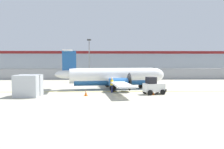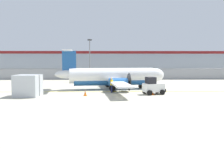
{
  "view_description": "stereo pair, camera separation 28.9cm",
  "coord_description": "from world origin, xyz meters",
  "views": [
    {
      "loc": [
        -2.02,
        -23.4,
        3.7
      ],
      "look_at": [
        -1.21,
        5.34,
        1.8
      ],
      "focal_mm": 35.0,
      "sensor_mm": 36.0,
      "label": 1
    },
    {
      "loc": [
        -1.73,
        -23.41,
        3.7
      ],
      "look_at": [
        -1.21,
        5.34,
        1.8
      ],
      "focal_mm": 35.0,
      "sensor_mm": 36.0,
      "label": 2
    }
  ],
  "objects": [
    {
      "name": "traffic_cone_near_right",
      "position": [
        -0.94,
        5.63,
        0.31
      ],
      "size": [
        0.36,
        0.36,
        0.64
      ],
      "color": "orange",
      "rests_on": "ground"
    },
    {
      "name": "parking_lot_strip",
      "position": [
        0.0,
        29.5,
        0.06
      ],
      "size": [
        98.0,
        17.0,
        0.12
      ],
      "color": "#38383A",
      "rests_on": "ground"
    },
    {
      "name": "apron_light_pole",
      "position": [
        -4.88,
        14.16,
        4.3
      ],
      "size": [
        0.7,
        0.3,
        7.27
      ],
      "color": "slate",
      "rests_on": "ground"
    },
    {
      "name": "traffic_cone_far_left",
      "position": [
        3.0,
        -0.36,
        0.31
      ],
      "size": [
        0.36,
        0.36,
        0.64
      ],
      "color": "orange",
      "rests_on": "ground"
    },
    {
      "name": "ground_plane",
      "position": [
        0.0,
        2.0,
        0.0
      ],
      "size": [
        140.0,
        140.0,
        0.01
      ],
      "color": "#B2AD99"
    },
    {
      "name": "commuter_airplane",
      "position": [
        -0.97,
        4.37,
        1.6
      ],
      "size": [
        14.11,
        16.07,
        4.92
      ],
      "rotation": [
        0.0,
        0.0,
        0.13
      ],
      "color": "white",
      "rests_on": "ground"
    },
    {
      "name": "parked_car_1",
      "position": [
        -10.39,
        27.25,
        0.89
      ],
      "size": [
        4.37,
        2.38,
        1.58
      ],
      "rotation": [
        0.0,
        0.0,
        3.26
      ],
      "color": "silver",
      "rests_on": "parking_lot_strip"
    },
    {
      "name": "traffic_cone_near_left",
      "position": [
        -4.11,
        -0.89,
        0.31
      ],
      "size": [
        0.36,
        0.36,
        0.64
      ],
      "color": "orange",
      "rests_on": "ground"
    },
    {
      "name": "parked_car_2",
      "position": [
        -4.61,
        23.33,
        0.89
      ],
      "size": [
        4.3,
        2.2,
        1.58
      ],
      "rotation": [
        0.0,
        0.0,
        -0.06
      ],
      "color": "black",
      "rests_on": "parking_lot_strip"
    },
    {
      "name": "baggage_tug",
      "position": [
        3.14,
        -0.05,
        0.86
      ],
      "size": [
        2.54,
        1.88,
        1.88
      ],
      "rotation": [
        0.0,
        0.0,
        0.27
      ],
      "color": "silver",
      "rests_on": "ground"
    },
    {
      "name": "parked_car_4",
      "position": [
        5.73,
        25.04,
        0.89
      ],
      "size": [
        4.33,
        2.28,
        1.58
      ],
      "rotation": [
        0.0,
        0.0,
        0.09
      ],
      "color": "navy",
      "rests_on": "parking_lot_strip"
    },
    {
      "name": "ground_crew_worker",
      "position": [
        -1.34,
        1.31,
        0.95
      ],
      "size": [
        0.34,
        0.54,
        1.7
      ],
      "rotation": [
        0.0,
        0.0,
        0.01
      ],
      "color": "#191E4C",
      "rests_on": "ground"
    },
    {
      "name": "traffic_cone_far_right",
      "position": [
        4.83,
        1.8,
        0.31
      ],
      "size": [
        0.36,
        0.36,
        0.64
      ],
      "color": "orange",
      "rests_on": "ground"
    },
    {
      "name": "parked_car_3",
      "position": [
        1.09,
        25.57,
        0.89
      ],
      "size": [
        4.36,
        2.35,
        1.58
      ],
      "rotation": [
        0.0,
        0.0,
        3.04
      ],
      "color": "red",
      "rests_on": "parking_lot_strip"
    },
    {
      "name": "parked_car_6",
      "position": [
        14.16,
        26.51,
        0.89
      ],
      "size": [
        4.22,
        2.04,
        1.58
      ],
      "rotation": [
        0.0,
        0.0,
        -0.01
      ],
      "color": "slate",
      "rests_on": "parking_lot_strip"
    },
    {
      "name": "perimeter_fence",
      "position": [
        0.0,
        18.0,
        1.12
      ],
      "size": [
        98.0,
        0.1,
        2.1
      ],
      "color": "gray",
      "rests_on": "ground"
    },
    {
      "name": "parked_car_5",
      "position": [
        9.91,
        33.85,
        0.89
      ],
      "size": [
        4.37,
        2.38,
        1.58
      ],
      "rotation": [
        0.0,
        0.0,
        0.11
      ],
      "color": "navy",
      "rests_on": "parking_lot_strip"
    },
    {
      "name": "background_building",
      "position": [
        0.0,
        47.99,
        3.26
      ],
      "size": [
        91.0,
        8.1,
        6.5
      ],
      "color": "#A8B2BC",
      "rests_on": "ground"
    },
    {
      "name": "cargo_container",
      "position": [
        -9.93,
        -1.13,
        1.1
      ],
      "size": [
        2.56,
        2.19,
        2.2
      ],
      "rotation": [
        0.0,
        0.0,
        -0.08
      ],
      "color": "#B7BCC1",
      "rests_on": "ground"
    },
    {
      "name": "parked_car_0",
      "position": [
        -15.16,
        27.12,
        0.89
      ],
      "size": [
        4.22,
        2.03,
        1.58
      ],
      "rotation": [
        0.0,
        0.0,
        0.01
      ],
      "color": "slate",
      "rests_on": "parking_lot_strip"
    }
  ]
}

